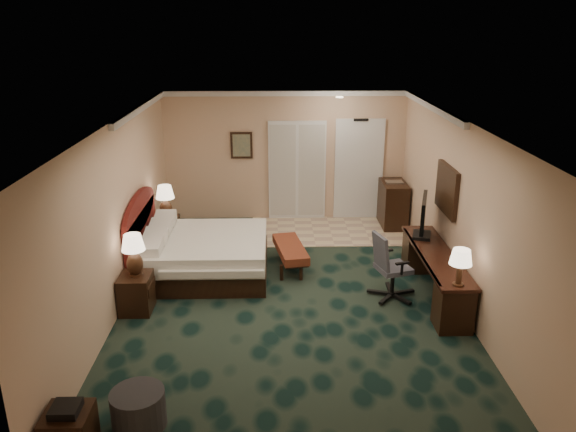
{
  "coord_description": "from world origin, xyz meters",
  "views": [
    {
      "loc": [
        -0.22,
        -7.71,
        4.05
      ],
      "look_at": [
        -0.02,
        0.6,
        1.13
      ],
      "focal_mm": 35.0,
      "sensor_mm": 36.0,
      "label": 1
    }
  ],
  "objects_px": {
    "nightstand_near": "(136,293)",
    "nightstand_far": "(167,233)",
    "desk": "(434,275)",
    "lamp_far": "(166,202)",
    "tv": "(423,217)",
    "minibar": "(393,204)",
    "lamp_near": "(134,255)",
    "bed_bench": "(290,256)",
    "bed": "(206,255)",
    "desk_chair": "(394,265)",
    "ottoman": "(138,409)"
  },
  "relations": [
    {
      "from": "tv",
      "to": "minibar",
      "type": "distance_m",
      "value": 2.51
    },
    {
      "from": "desk",
      "to": "tv",
      "type": "height_order",
      "value": "tv"
    },
    {
      "from": "nightstand_near",
      "to": "lamp_near",
      "type": "relative_size",
      "value": 0.89
    },
    {
      "from": "desk",
      "to": "minibar",
      "type": "distance_m",
      "value": 3.15
    },
    {
      "from": "bed_bench",
      "to": "desk_chair",
      "type": "relative_size",
      "value": 1.15
    },
    {
      "from": "nightstand_far",
      "to": "minibar",
      "type": "height_order",
      "value": "minibar"
    },
    {
      "from": "bed",
      "to": "nightstand_near",
      "type": "relative_size",
      "value": 3.62
    },
    {
      "from": "tv",
      "to": "lamp_near",
      "type": "bearing_deg",
      "value": -149.98
    },
    {
      "from": "bed",
      "to": "ottoman",
      "type": "distance_m",
      "value": 3.78
    },
    {
      "from": "ottoman",
      "to": "minibar",
      "type": "bearing_deg",
      "value": 57.17
    },
    {
      "from": "nightstand_near",
      "to": "nightstand_far",
      "type": "xyz_separation_m",
      "value": [
        0.0,
        2.44,
        0.0
      ]
    },
    {
      "from": "desk_chair",
      "to": "minibar",
      "type": "xyz_separation_m",
      "value": [
        0.64,
        3.18,
        -0.07
      ]
    },
    {
      "from": "desk_chair",
      "to": "nightstand_near",
      "type": "bearing_deg",
      "value": 168.06
    },
    {
      "from": "bed",
      "to": "desk",
      "type": "relative_size",
      "value": 0.83
    },
    {
      "from": "minibar",
      "to": "desk",
      "type": "bearing_deg",
      "value": -89.82
    },
    {
      "from": "nightstand_far",
      "to": "minibar",
      "type": "distance_m",
      "value": 4.59
    },
    {
      "from": "nightstand_far",
      "to": "lamp_far",
      "type": "xyz_separation_m",
      "value": [
        0.03,
        -0.01,
        0.6
      ]
    },
    {
      "from": "ottoman",
      "to": "desk_chair",
      "type": "bearing_deg",
      "value": 41.14
    },
    {
      "from": "minibar",
      "to": "lamp_near",
      "type": "bearing_deg",
      "value": -141.82
    },
    {
      "from": "nightstand_near",
      "to": "minibar",
      "type": "distance_m",
      "value": 5.68
    },
    {
      "from": "minibar",
      "to": "bed",
      "type": "bearing_deg",
      "value": -148.03
    },
    {
      "from": "desk",
      "to": "desk_chair",
      "type": "distance_m",
      "value": 0.67
    },
    {
      "from": "lamp_near",
      "to": "lamp_far",
      "type": "distance_m",
      "value": 2.42
    },
    {
      "from": "bed_bench",
      "to": "ottoman",
      "type": "xyz_separation_m",
      "value": [
        -1.7,
        -3.97,
        -0.0
      ]
    },
    {
      "from": "lamp_near",
      "to": "minibar",
      "type": "distance_m",
      "value": 5.67
    },
    {
      "from": "ottoman",
      "to": "bed",
      "type": "bearing_deg",
      "value": 85.71
    },
    {
      "from": "desk",
      "to": "bed_bench",
      "type": "bearing_deg",
      "value": 153.04
    },
    {
      "from": "bed_bench",
      "to": "desk_chair",
      "type": "bearing_deg",
      "value": -46.39
    },
    {
      "from": "tv",
      "to": "desk_chair",
      "type": "distance_m",
      "value": 1.08
    },
    {
      "from": "lamp_far",
      "to": "tv",
      "type": "relative_size",
      "value": 0.73
    },
    {
      "from": "desk",
      "to": "nightstand_near",
      "type": "bearing_deg",
      "value": -175.38
    },
    {
      "from": "lamp_near",
      "to": "nightstand_near",
      "type": "bearing_deg",
      "value": -140.36
    },
    {
      "from": "desk_chair",
      "to": "lamp_far",
      "type": "bearing_deg",
      "value": 134.1
    },
    {
      "from": "desk",
      "to": "minibar",
      "type": "bearing_deg",
      "value": 90.18
    },
    {
      "from": "minibar",
      "to": "desk_chair",
      "type": "bearing_deg",
      "value": -101.33
    },
    {
      "from": "nightstand_near",
      "to": "nightstand_far",
      "type": "height_order",
      "value": "nightstand_far"
    },
    {
      "from": "lamp_near",
      "to": "desk",
      "type": "relative_size",
      "value": 0.26
    },
    {
      "from": "lamp_near",
      "to": "nightstand_far",
      "type": "bearing_deg",
      "value": 90.35
    },
    {
      "from": "minibar",
      "to": "tv",
      "type": "bearing_deg",
      "value": -90.93
    },
    {
      "from": "minibar",
      "to": "bed_bench",
      "type": "bearing_deg",
      "value": -136.77
    },
    {
      "from": "bed_bench",
      "to": "desk",
      "type": "xyz_separation_m",
      "value": [
        2.18,
        -1.11,
        0.15
      ]
    },
    {
      "from": "bed_bench",
      "to": "tv",
      "type": "xyz_separation_m",
      "value": [
        2.13,
        -0.4,
        0.84
      ]
    },
    {
      "from": "bed",
      "to": "nightstand_near",
      "type": "xyz_separation_m",
      "value": [
        -0.87,
        -1.27,
        -0.04
      ]
    },
    {
      "from": "bed",
      "to": "bed_bench",
      "type": "distance_m",
      "value": 1.44
    },
    {
      "from": "desk_chair",
      "to": "desk",
      "type": "bearing_deg",
      "value": -14.48
    },
    {
      "from": "bed",
      "to": "desk_chair",
      "type": "distance_m",
      "value": 3.11
    },
    {
      "from": "ottoman",
      "to": "desk_chair",
      "type": "distance_m",
      "value": 4.31
    },
    {
      "from": "lamp_far",
      "to": "desk_chair",
      "type": "height_order",
      "value": "lamp_far"
    },
    {
      "from": "lamp_far",
      "to": "tv",
      "type": "distance_m",
      "value": 4.61
    },
    {
      "from": "bed",
      "to": "desk_chair",
      "type": "relative_size",
      "value": 1.92
    }
  ]
}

